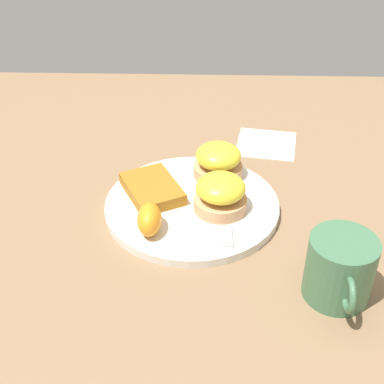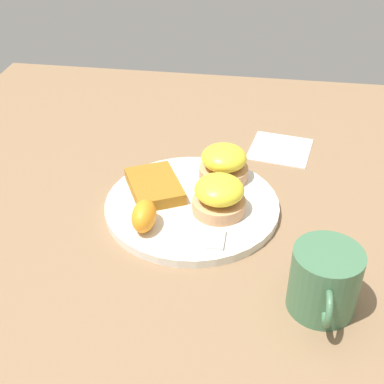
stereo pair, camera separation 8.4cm
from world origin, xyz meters
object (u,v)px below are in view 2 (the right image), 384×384
at_px(fork, 222,212).
at_px(sandwich_benedict_right, 224,163).
at_px(cup, 325,281).
at_px(hashbrown_patty, 154,186).
at_px(sandwich_benedict_left, 219,196).
at_px(orange_wedge, 144,216).

bearing_deg(fork, sandwich_benedict_right, -175.61).
bearing_deg(cup, hashbrown_patty, -127.90).
relative_size(sandwich_benedict_left, fork, 0.40).
relative_size(orange_wedge, cup, 0.51).
height_order(sandwich_benedict_left, sandwich_benedict_right, same).
relative_size(sandwich_benedict_right, hashbrown_patty, 0.77).
xyz_separation_m(orange_wedge, fork, (-0.05, 0.11, -0.02)).
height_order(sandwich_benedict_right, orange_wedge, sandwich_benedict_right).
xyz_separation_m(sandwich_benedict_right, cup, (0.26, 0.15, 0.00)).
distance_m(sandwich_benedict_right, cup, 0.30).
bearing_deg(cup, sandwich_benedict_left, -137.72).
xyz_separation_m(sandwich_benedict_right, hashbrown_patty, (0.06, -0.11, -0.02)).
distance_m(hashbrown_patty, cup, 0.33).
relative_size(sandwich_benedict_left, sandwich_benedict_right, 1.00).
xyz_separation_m(sandwich_benedict_left, sandwich_benedict_right, (-0.09, -0.00, 0.00)).
bearing_deg(hashbrown_patty, cup, 52.10).
bearing_deg(orange_wedge, cup, 67.30).
xyz_separation_m(sandwich_benedict_left, orange_wedge, (0.06, -0.10, -0.01)).
xyz_separation_m(hashbrown_patty, cup, (0.20, 0.26, 0.02)).
bearing_deg(cup, orange_wedge, -112.70).
bearing_deg(fork, cup, 42.22).
height_order(orange_wedge, fork, orange_wedge).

